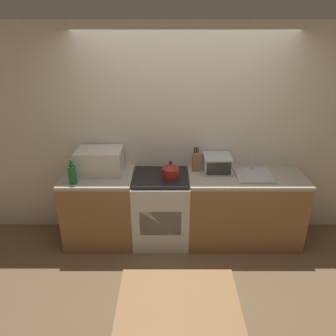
% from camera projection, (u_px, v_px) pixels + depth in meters
% --- Properties ---
extents(ground_plane, '(16.00, 16.00, 0.00)m').
position_uv_depth(ground_plane, '(185.00, 273.00, 3.68)').
color(ground_plane, brown).
extents(wall_back, '(10.00, 0.06, 2.60)m').
position_uv_depth(wall_back, '(184.00, 135.00, 4.03)').
color(wall_back, silver).
rests_on(wall_back, ground_plane).
extents(counter_left_run, '(0.84, 0.62, 0.90)m').
position_uv_depth(counter_left_run, '(101.00, 208.00, 4.08)').
color(counter_left_run, olive).
rests_on(counter_left_run, ground_plane).
extents(counter_right_run, '(1.39, 0.62, 0.90)m').
position_uv_depth(counter_right_run, '(245.00, 209.00, 4.08)').
color(counter_right_run, olive).
rests_on(counter_right_run, ground_plane).
extents(stove_range, '(0.67, 0.62, 0.90)m').
position_uv_depth(stove_range, '(162.00, 209.00, 4.08)').
color(stove_range, silver).
rests_on(stove_range, ground_plane).
extents(kettle, '(0.20, 0.20, 0.21)m').
position_uv_depth(kettle, '(172.00, 171.00, 3.81)').
color(kettle, maroon).
rests_on(kettle, stove_range).
extents(microwave, '(0.54, 0.37, 0.30)m').
position_uv_depth(microwave, '(101.00, 161.00, 3.93)').
color(microwave, silver).
rests_on(microwave, counter_left_run).
extents(bottle, '(0.09, 0.09, 0.29)m').
position_uv_depth(bottle, '(74.00, 174.00, 3.68)').
color(bottle, '#1E662D').
rests_on(bottle, counter_left_run).
extents(knife_block, '(0.08, 0.10, 0.30)m').
position_uv_depth(knife_block, '(197.00, 161.00, 4.00)').
color(knife_block, '#9E7042').
rests_on(knife_block, counter_right_run).
extents(toaster_oven, '(0.33, 0.32, 0.21)m').
position_uv_depth(toaster_oven, '(218.00, 164.00, 3.96)').
color(toaster_oven, silver).
rests_on(toaster_oven, counter_right_run).
extents(sink_basin, '(0.43, 0.41, 0.24)m').
position_uv_depth(sink_basin, '(255.00, 175.00, 3.89)').
color(sink_basin, silver).
rests_on(sink_basin, counter_right_run).
extents(dining_table, '(0.88, 0.66, 0.76)m').
position_uv_depth(dining_table, '(179.00, 313.00, 2.39)').
color(dining_table, '#9E7042').
rests_on(dining_table, ground_plane).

